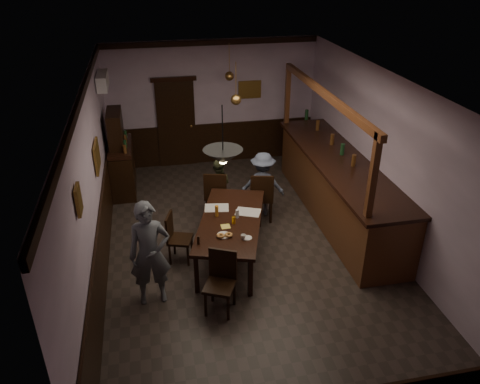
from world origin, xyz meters
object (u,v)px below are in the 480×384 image
object	(u,v)px
person_seated_left	(218,186)
sideboard	(121,159)
chair_far_left	(216,193)
dining_table	(231,223)
pendant_iron	(223,157)
chair_far_right	(262,195)
person_standing	(150,254)
soda_can	(234,220)
pendant_brass_far	(229,76)
pendant_brass_mid	(236,100)
coffee_cup	(243,237)
chair_near	(221,278)
chair_side	(176,236)
person_seated_right	(263,184)
bar_counter	(338,187)

from	to	relation	value
person_seated_left	sideboard	xyz separation A→B (m)	(-1.91, 1.38, 0.16)
chair_far_left	dining_table	bearing A→B (deg)	106.96
person_seated_left	pendant_iron	size ratio (longest dim) A/B	1.33
chair_far_right	person_standing	world-z (taller)	person_standing
soda_can	pendant_brass_far	bearing A→B (deg)	80.47
person_standing	pendant_brass_far	bearing A→B (deg)	62.42
pendant_brass_mid	soda_can	bearing A→B (deg)	-102.45
dining_table	chair_far_right	distance (m)	1.35
person_standing	coffee_cup	world-z (taller)	person_standing
chair_far_left	soda_can	size ratio (longest dim) A/B	8.53
person_standing	coffee_cup	distance (m)	1.48
coffee_cup	person_standing	bearing A→B (deg)	-153.27
chair_far_right	person_seated_left	world-z (taller)	person_seated_left
chair_near	chair_side	bearing A→B (deg)	137.86
chair_near	person_seated_left	distance (m)	2.91
pendant_brass_mid	pendant_brass_far	xyz separation A→B (m)	(0.20, 1.77, 0.00)
person_seated_left	pendant_iron	xyz separation A→B (m)	(-0.27, -2.38, 1.68)
person_seated_left	sideboard	size ratio (longest dim) A/B	0.63
sideboard	pendant_brass_mid	size ratio (longest dim) A/B	2.25
chair_far_left	pendant_brass_mid	distance (m)	1.84
chair_far_left	pendant_brass_far	distance (m)	2.85
person_seated_left	person_standing	bearing A→B (deg)	74.23
dining_table	pendant_brass_mid	distance (m)	2.40
pendant_iron	pendant_brass_far	world-z (taller)	same
person_seated_right	bar_counter	world-z (taller)	bar_counter
bar_counter	pendant_iron	world-z (taller)	pendant_iron
dining_table	chair_near	size ratio (longest dim) A/B	2.46
soda_can	sideboard	size ratio (longest dim) A/B	0.07
person_seated_left	person_seated_right	bearing A→B (deg)	176.33
person_standing	pendant_brass_far	xyz separation A→B (m)	(2.01, 4.37, 1.45)
chair_far_right	pendant_brass_mid	size ratio (longest dim) A/B	1.27
chair_far_right	person_seated_right	bearing A→B (deg)	-92.25
person_standing	pendant_iron	size ratio (longest dim) A/B	1.97
chair_far_left	chair_side	bearing A→B (deg)	69.49
person_seated_right	pendant_brass_mid	distance (m)	1.74
person_seated_right	bar_counter	size ratio (longest dim) A/B	0.29
chair_far_left	chair_far_right	size ratio (longest dim) A/B	0.99
coffee_cup	sideboard	size ratio (longest dim) A/B	0.04
person_standing	soda_can	world-z (taller)	person_standing
chair_far_right	soda_can	xyz separation A→B (m)	(-0.79, -1.20, 0.24)
person_standing	sideboard	world-z (taller)	sideboard
chair_near	person_seated_right	distance (m)	2.91
dining_table	chair_side	size ratio (longest dim) A/B	2.68
chair_far_left	coffee_cup	world-z (taller)	chair_far_left
coffee_cup	chair_far_right	bearing A→B (deg)	84.32
dining_table	chair_far_left	bearing A→B (deg)	92.04
chair_far_right	person_seated_left	bearing A→B (deg)	-20.69
person_standing	person_seated_right	size ratio (longest dim) A/B	1.27
sideboard	chair_far_right	bearing A→B (deg)	-35.49
chair_side	person_seated_right	world-z (taller)	person_seated_right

